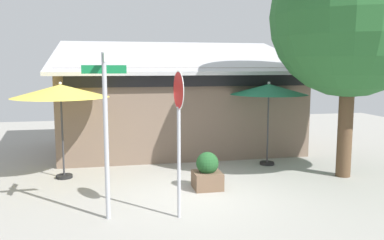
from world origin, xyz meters
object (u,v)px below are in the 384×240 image
patio_umbrella_mustard_left (61,92)px  patio_umbrella_forest_green_center (269,90)px  shade_tree (360,20)px  sidewalk_planter (207,172)px  stop_sign (179,117)px  street_sign_post (106,120)px

patio_umbrella_mustard_left → patio_umbrella_forest_green_center: size_ratio=1.02×
shade_tree → sidewalk_planter: shade_tree is taller
stop_sign → sidewalk_planter: (1.01, 1.73, -1.62)m
patio_umbrella_forest_green_center → sidewalk_planter: size_ratio=2.77×
street_sign_post → shade_tree: shade_tree is taller
street_sign_post → shade_tree: 7.13m
shade_tree → patio_umbrella_forest_green_center: bearing=135.3°
street_sign_post → sidewalk_planter: street_sign_post is taller
patio_umbrella_mustard_left → patio_umbrella_forest_green_center: bearing=2.7°
street_sign_post → patio_umbrella_mustard_left: (-1.17, 3.22, 0.36)m
patio_umbrella_mustard_left → sidewalk_planter: bearing=-25.5°
stop_sign → shade_tree: bearing=20.9°
street_sign_post → shade_tree: size_ratio=0.51×
sidewalk_planter → stop_sign: bearing=-120.2°
sidewalk_planter → patio_umbrella_forest_green_center: bearing=39.8°
patio_umbrella_mustard_left → shade_tree: bearing=-10.8°
sidewalk_planter → street_sign_post: bearing=-147.6°
patio_umbrella_mustard_left → shade_tree: 8.07m
stop_sign → patio_umbrella_mustard_left: (-2.56, 3.44, 0.31)m
stop_sign → patio_umbrella_mustard_left: size_ratio=1.13×
stop_sign → street_sign_post: bearing=171.2°
patio_umbrella_forest_green_center → shade_tree: 3.13m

